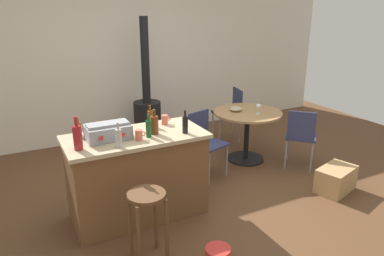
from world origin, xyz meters
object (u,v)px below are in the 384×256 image
Objects in this scene: wooden_stool at (147,212)px; bottle_3 at (78,137)px; toolbox at (108,131)px; folding_chair_left at (205,139)px; bottle_0 at (154,125)px; cup_0 at (139,135)px; cardboard_box at (336,179)px; bottle_5 at (78,129)px; wine_glass at (259,106)px; bottle_4 at (149,128)px; cup_1 at (165,120)px; dining_table at (247,123)px; folding_chair_near at (301,134)px; serving_bowl at (236,109)px; bottle_1 at (185,124)px; wood_stove at (147,113)px; kitchen_island at (137,176)px; bottle_2 at (119,138)px; folding_chair_far at (230,110)px; bottle_6 at (150,118)px.

bottle_3 is (-0.41, 0.62, 0.56)m from wooden_stool.
folding_chair_left is at bearing 20.24° from toolbox.
cup_0 is (-0.20, -0.09, -0.05)m from bottle_0.
folding_chair_left is at bearing 136.90° from cardboard_box.
wine_glass is (2.49, 0.30, -0.16)m from bottle_5.
bottle_3 is 1.35× the size of bottle_4.
cup_1 is (0.22, 0.24, -0.05)m from bottle_0.
folding_chair_near is (0.47, -0.60, -0.06)m from dining_table.
wine_glass is 0.33m from serving_bowl.
bottle_1 reaches higher than folding_chair_left.
bottle_3 is at bearing -178.06° from bottle_4.
wood_stove reaches higher than wooden_stool.
bottle_4 is at bearing -160.63° from wine_glass.
serving_bowl reaches higher than dining_table.
cup_0 is (-1.92, -0.84, 0.41)m from dining_table.
wooden_stool is at bearing -138.63° from bottle_1.
wood_stove is at bearing 51.80° from bottle_5.
bottle_2 is at bearing -134.48° from kitchen_island.
wood_stove is 2.40m from cup_0.
cup_1 is at bearing 101.12° from bottle_1.
bottle_4 is (-2.03, -1.60, 0.49)m from folding_chair_far.
dining_table is at bearing 127.89° from folding_chair_near.
cardboard_box is (0.19, -2.09, -0.37)m from folding_chair_far.
bottle_5 reaches higher than cardboard_box.
bottle_3 reaches higher than bottle_4.
cardboard_box is (2.08, -0.81, -0.86)m from bottle_6.
bottle_6 is at bearing -109.38° from wood_stove.
folding_chair_near is at bearing 5.25° from bottle_4.
bottle_4 is (-0.78, -2.14, 0.52)m from wood_stove.
bottle_6 reaches higher than serving_bowl.
folding_chair_far is at bearing 73.97° from dining_table.
wood_stove is 2.59m from bottle_2.
dining_table is 4.01× the size of bottle_2.
bottle_6 reaches higher than dining_table.
bottle_5 reaches higher than folding_chair_far.
kitchen_island is 1.96m from serving_bowl.
bottle_5 is (-2.65, -1.24, 0.48)m from folding_chair_far.
bottle_4 is at bearing -147.69° from folding_chair_left.
bottle_3 is 2.21× the size of wine_glass.
bottle_3 is 2.55m from serving_bowl.
bottle_1 is at bearing -134.83° from folding_chair_far.
cup_0 is at bearing -156.24° from dining_table.
cup_0 is (-0.90, -2.18, 0.48)m from wood_stove.
kitchen_island is at bearing -113.64° from wood_stove.
bottle_2 is at bearing 97.39° from wooden_stool.
bottle_5 is at bearing 156.92° from bottle_1.
kitchen_island is at bearing -154.68° from folding_chair_left.
cardboard_box is at bearing 3.53° from wooden_stool.
cup_0 is at bearing 169.00° from cardboard_box.
bottle_5 is (-0.70, 0.30, -0.03)m from bottle_0.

